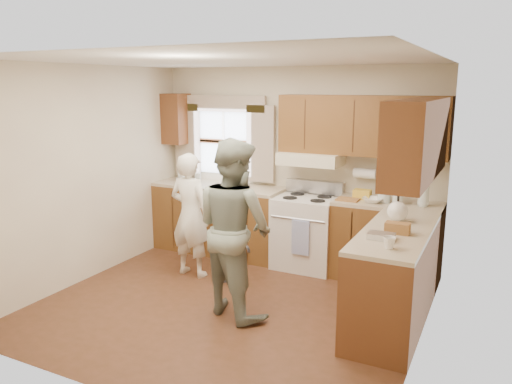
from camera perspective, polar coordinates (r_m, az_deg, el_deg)
The scene contains 6 objects.
room at distance 5.00m, azimuth -3.07°, elevation 0.36°, with size 3.80×3.80×3.80m.
kitchen_fixtures at distance 5.81m, azimuth 7.55°, elevation -2.23°, with size 3.80×2.25×2.15m.
stove at distance 6.33m, azimuth 5.82°, elevation -4.45°, with size 0.76×0.67×1.07m.
woman_left at distance 6.01m, azimuth -7.50°, elevation -2.62°, with size 0.55×0.36×1.50m, color white.
woman_right at distance 4.94m, azimuth -2.49°, elevation -4.09°, with size 0.86×0.67×1.78m, color #22362B.
child at distance 5.79m, azimuth -2.89°, elevation -6.35°, with size 0.51×0.21×0.87m, color slate.
Camera 1 is at (2.42, -4.25, 2.27)m, focal length 35.00 mm.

